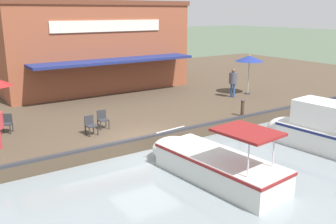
{
  "coord_description": "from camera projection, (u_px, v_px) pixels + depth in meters",
  "views": [
    {
      "loc": [
        13.12,
        -7.56,
        5.88
      ],
      "look_at": [
        -1.0,
        1.9,
        1.3
      ],
      "focal_mm": 40.0,
      "sensor_mm": 36.0,
      "label": 1
    }
  ],
  "objects": [
    {
      "name": "mooring_post",
      "position": [
        243.0,
        108.0,
        19.43
      ],
      "size": [
        0.22,
        0.22,
        0.83
      ],
      "color": "#473323",
      "rests_on": "quay_deck"
    },
    {
      "name": "motorboat_outer_channel",
      "position": [
        328.0,
        133.0,
        16.05
      ],
      "size": [
        6.39,
        2.42,
        2.08
      ],
      "color": "white",
      "rests_on": "river_water"
    },
    {
      "name": "cafe_chair_under_first_umbrella",
      "position": [
        7.0,
        122.0,
        16.73
      ],
      "size": [
        0.59,
        0.59,
        0.85
      ],
      "color": "#2D2D33",
      "rests_on": "quay_deck"
    },
    {
      "name": "motorboat_second_along",
      "position": [
        208.0,
        162.0,
        13.57
      ],
      "size": [
        5.97,
        2.36,
        2.13
      ],
      "color": "silver",
      "rests_on": "river_water"
    },
    {
      "name": "cafe_chair_beside_entrance",
      "position": [
        91.0,
        124.0,
        16.46
      ],
      "size": [
        0.48,
        0.48,
        0.85
      ],
      "color": "#2D2D33",
      "rests_on": "quay_deck"
    },
    {
      "name": "quay_edge_fender",
      "position": [
        143.0,
        138.0,
        16.03
      ],
      "size": [
        0.2,
        50.4,
        0.1
      ],
      "primitive_type": "cube",
      "color": "#2D2D33",
      "rests_on": "quay_deck"
    },
    {
      "name": "quay_deck",
      "position": [
        61.0,
        98.0,
        24.86
      ],
      "size": [
        22.0,
        56.0,
        0.6
      ],
      "primitive_type": "cube",
      "color": "#4C3D2D",
      "rests_on": "ground"
    },
    {
      "name": "waterfront_restaurant",
      "position": [
        85.0,
        44.0,
        27.17
      ],
      "size": [
        10.15,
        12.68,
        5.97
      ],
      "color": "brown",
      "rests_on": "quay_deck"
    },
    {
      "name": "patio_umbrella_mid_patio_left",
      "position": [
        249.0,
        59.0,
        24.15
      ],
      "size": [
        1.84,
        1.84,
        2.57
      ],
      "color": "#B7B7B7",
      "rests_on": "quay_deck"
    },
    {
      "name": "person_near_entrance",
      "position": [
        233.0,
        79.0,
        23.52
      ],
      "size": [
        0.51,
        0.51,
        1.82
      ],
      "color": "#2D5193",
      "rests_on": "quay_deck"
    },
    {
      "name": "cafe_chair_mid_patio",
      "position": [
        103.0,
        118.0,
        17.35
      ],
      "size": [
        0.47,
        0.47,
        0.85
      ],
      "color": "#2D2D33",
      "rests_on": "quay_deck"
    },
    {
      "name": "ground_plane",
      "position": [
        144.0,
        152.0,
        16.12
      ],
      "size": [
        220.0,
        220.0,
        0.0
      ],
      "primitive_type": "plane",
      "color": "#4C5B47"
    },
    {
      "name": "tree_upstream_bank",
      "position": [
        15.0,
        20.0,
        28.79
      ],
      "size": [
        3.54,
        3.37,
        6.43
      ],
      "color": "brown",
      "rests_on": "quay_deck"
    }
  ]
}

